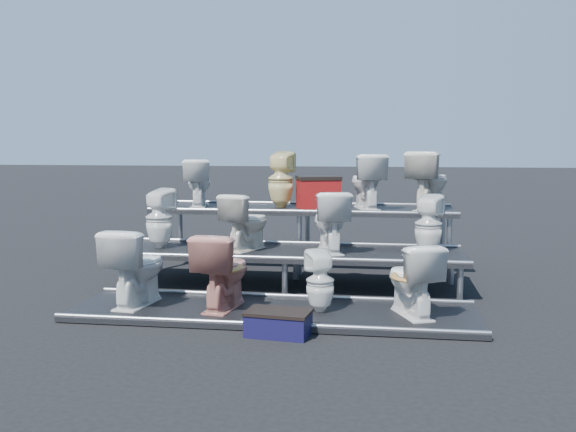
# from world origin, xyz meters

# --- Properties ---
(ground) EXTENTS (80.00, 80.00, 0.00)m
(ground) POSITION_xyz_m (0.00, 0.00, 0.00)
(ground) COLOR black
(ground) RESTS_ON ground
(tier_front) EXTENTS (4.20, 1.20, 0.06)m
(tier_front) POSITION_xyz_m (0.00, -1.30, 0.03)
(tier_front) COLOR black
(tier_front) RESTS_ON ground
(tier_mid) EXTENTS (4.20, 1.20, 0.46)m
(tier_mid) POSITION_xyz_m (0.00, 0.00, 0.23)
(tier_mid) COLOR black
(tier_mid) RESTS_ON ground
(tier_back) EXTENTS (4.20, 1.20, 0.86)m
(tier_back) POSITION_xyz_m (0.00, 1.30, 0.43)
(tier_back) COLOR black
(tier_back) RESTS_ON ground
(toilet_0) EXTENTS (0.56, 0.87, 0.83)m
(toilet_0) POSITION_xyz_m (-1.48, -1.30, 0.47)
(toilet_0) COLOR white
(toilet_0) RESTS_ON tier_front
(toilet_1) EXTENTS (0.55, 0.84, 0.80)m
(toilet_1) POSITION_xyz_m (-0.53, -1.30, 0.46)
(toilet_1) COLOR tan
(toilet_1) RESTS_ON tier_front
(toilet_2) EXTENTS (0.38, 0.38, 0.64)m
(toilet_2) POSITION_xyz_m (0.49, -1.30, 0.38)
(toilet_2) COLOR white
(toilet_2) RESTS_ON tier_front
(toilet_3) EXTENTS (0.66, 0.83, 0.74)m
(toilet_3) POSITION_xyz_m (1.41, -1.30, 0.43)
(toilet_3) COLOR white
(toilet_3) RESTS_ON tier_front
(toilet_4) EXTENTS (0.44, 0.44, 0.75)m
(toilet_4) POSITION_xyz_m (-1.67, 0.00, 0.84)
(toilet_4) COLOR white
(toilet_4) RESTS_ON tier_mid
(toilet_5) EXTENTS (0.63, 0.79, 0.70)m
(toilet_5) POSITION_xyz_m (-0.56, 0.00, 0.81)
(toilet_5) COLOR silver
(toilet_5) RESTS_ON tier_mid
(toilet_6) EXTENTS (0.58, 0.81, 0.75)m
(toilet_6) POSITION_xyz_m (0.48, 0.00, 0.83)
(toilet_6) COLOR white
(toilet_6) RESTS_ON tier_mid
(toilet_7) EXTENTS (0.42, 0.42, 0.71)m
(toilet_7) POSITION_xyz_m (1.65, 0.00, 0.82)
(toilet_7) COLOR white
(toilet_7) RESTS_ON tier_mid
(toilet_8) EXTENTS (0.51, 0.73, 0.69)m
(toilet_8) POSITION_xyz_m (-1.55, 1.30, 1.20)
(toilet_8) COLOR white
(toilet_8) RESTS_ON tier_back
(toilet_9) EXTENTS (0.42, 0.43, 0.80)m
(toilet_9) POSITION_xyz_m (-0.33, 1.30, 1.26)
(toilet_9) COLOR beige
(toilet_9) RESTS_ON tier_back
(toilet_10) EXTENTS (0.62, 0.84, 0.77)m
(toilet_10) POSITION_xyz_m (0.88, 1.30, 1.24)
(toilet_10) COLOR white
(toilet_10) RESTS_ON tier_back
(toilet_11) EXTENTS (0.72, 0.90, 0.80)m
(toilet_11) POSITION_xyz_m (1.73, 1.30, 1.26)
(toilet_11) COLOR silver
(toilet_11) RESTS_ON tier_back
(red_crate) EXTENTS (0.67, 0.59, 0.41)m
(red_crate) POSITION_xyz_m (0.21, 1.26, 1.06)
(red_crate) COLOR maroon
(red_crate) RESTS_ON tier_back
(step_stool) EXTENTS (0.61, 0.41, 0.21)m
(step_stool) POSITION_xyz_m (0.17, -1.98, 0.10)
(step_stool) COLOR black
(step_stool) RESTS_ON ground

